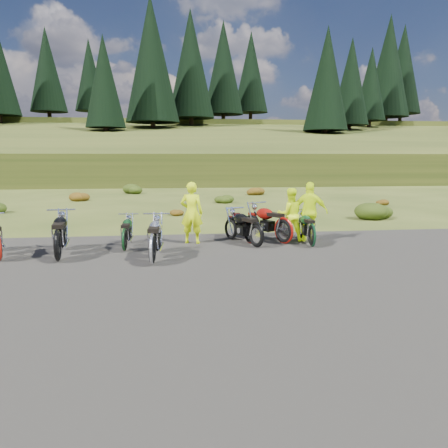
{
  "coord_description": "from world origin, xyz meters",
  "views": [
    {
      "loc": [
        -0.59,
        -10.97,
        2.68
      ],
      "look_at": [
        0.89,
        1.12,
        0.81
      ],
      "focal_mm": 35.0,
      "sensor_mm": 36.0,
      "label": 1
    }
  ],
  "objects": [
    {
      "name": "person_right_b",
      "position": [
        3.77,
        2.26,
        0.94
      ],
      "size": [
        1.19,
        0.82,
        1.88
      ],
      "primitive_type": "imported",
      "rotation": [
        0.0,
        0.0,
        2.78
      ],
      "color": "#CAE70C",
      "rests_on": "ground"
    },
    {
      "name": "conifer_19",
      "position": [
        -21.0,
        69.0,
        17.36
      ],
      "size": [
        6.16,
        6.16,
        16.0
      ],
      "color": "black",
      "rests_on": "ground"
    },
    {
      "name": "person_middle",
      "position": [
        0.04,
        2.39,
        0.95
      ],
      "size": [
        0.78,
        0.61,
        1.91
      ],
      "primitive_type": "imported",
      "rotation": [
        0.0,
        0.0,
        2.91
      ],
      "color": "#CAE70C",
      "rests_on": "ground"
    },
    {
      "name": "ground",
      "position": [
        0.0,
        0.0,
        0.0
      ],
      "size": [
        300.0,
        300.0,
        0.0
      ],
      "primitive_type": "plane",
      "color": "#324115",
      "rests_on": "ground"
    },
    {
      "name": "conifer_30",
      "position": [
        45.0,
        73.0,
        19.66
      ],
      "size": [
        7.48,
        7.48,
        19.0
      ],
      "color": "black",
      "rests_on": "ground"
    },
    {
      "name": "conifer_21",
      "position": [
        -9.0,
        50.0,
        12.56
      ],
      "size": [
        5.28,
        5.28,
        14.0
      ],
      "color": "black",
      "rests_on": "ground"
    },
    {
      "name": "conifer_29",
      "position": [
        39.0,
        67.0,
        18.97
      ],
      "size": [
        7.92,
        7.92,
        20.0
      ],
      "color": "black",
      "rests_on": "ground"
    },
    {
      "name": "shrub_7",
      "position": [
        8.3,
        7.1,
        0.46
      ],
      "size": [
        1.56,
        1.56,
        0.92
      ],
      "primitive_type": "ellipsoid",
      "color": "#1F300C",
      "rests_on": "ground"
    },
    {
      "name": "hill_plateau",
      "position": [
        0.0,
        110.0,
        0.0
      ],
      "size": [
        300.0,
        90.0,
        9.17
      ],
      "primitive_type": "cube",
      "color": "#2D3913",
      "rests_on": "ground"
    },
    {
      "name": "motorcycle_3",
      "position": [
        -1.07,
        -0.25,
        0.0
      ],
      "size": [
        0.89,
        2.27,
        1.17
      ],
      "primitive_type": null,
      "rotation": [
        0.0,
        0.0,
        1.5
      ],
      "color": "silver",
      "rests_on": "ground"
    },
    {
      "name": "conifer_22",
      "position": [
        -3.0,
        56.0,
        16.77
      ],
      "size": [
        7.92,
        7.92,
        20.0
      ],
      "color": "black",
      "rests_on": "ground"
    },
    {
      "name": "shrub_2",
      "position": [
        -6.2,
        16.6,
        0.38
      ],
      "size": [
        1.3,
        1.3,
        0.77
      ],
      "primitive_type": "ellipsoid",
      "color": "#622C0C",
      "rests_on": "ground"
    },
    {
      "name": "motorcycle_2",
      "position": [
        -1.92,
        1.44,
        0.0
      ],
      "size": [
        0.68,
        1.88,
        0.97
      ],
      "primitive_type": null,
      "rotation": [
        0.0,
        0.0,
        1.54
      ],
      "color": "black",
      "rests_on": "ground"
    },
    {
      "name": "motorcycle_7",
      "position": [
        3.57,
        1.39,
        0.0
      ],
      "size": [
        0.75,
        1.99,
        1.03
      ],
      "primitive_type": null,
      "rotation": [
        0.0,
        0.0,
        1.52
      ],
      "color": "#0D3119",
      "rests_on": "ground"
    },
    {
      "name": "shrub_3",
      "position": [
        -3.3,
        21.9,
        0.46
      ],
      "size": [
        1.56,
        1.56,
        0.92
      ],
      "primitive_type": "ellipsoid",
      "color": "#1F300C",
      "rests_on": "ground"
    },
    {
      "name": "conifer_24",
      "position": [
        9.0,
        68.0,
        18.16
      ],
      "size": [
        7.04,
        7.04,
        18.0
      ],
      "color": "black",
      "rests_on": "ground"
    },
    {
      "name": "motorcycle_4",
      "position": [
        1.82,
        2.15,
        0.0
      ],
      "size": [
        1.25,
        2.09,
        1.04
      ],
      "primitive_type": null,
      "rotation": [
        0.0,
        0.0,
        1.89
      ],
      "color": "#440D0B",
      "rests_on": "ground"
    },
    {
      "name": "person_right_a",
      "position": [
        3.16,
        2.42,
        0.84
      ],
      "size": [
        0.83,
        0.65,
        1.69
      ],
      "primitive_type": "imported",
      "rotation": [
        0.0,
        0.0,
        3.12
      ],
      "color": "#CAE70C",
      "rests_on": "ground"
    },
    {
      "name": "conifer_20",
      "position": [
        -15.0,
        75.0,
        17.65
      ],
      "size": [
        5.72,
        5.72,
        15.0
      ],
      "color": "black",
      "rests_on": "ground"
    },
    {
      "name": "shrub_5",
      "position": [
        2.5,
        14.5,
        0.31
      ],
      "size": [
        1.03,
        1.03,
        0.61
      ],
      "primitive_type": "ellipsoid",
      "color": "#1F300C",
      "rests_on": "ground"
    },
    {
      "name": "gravel_pad",
      "position": [
        0.0,
        -2.0,
        0.0
      ],
      "size": [
        20.0,
        12.0,
        0.04
      ],
      "primitive_type": "cube",
      "color": "black",
      "rests_on": "ground"
    },
    {
      "name": "conifer_26",
      "position": [
        21.0,
        49.0,
        13.37
      ],
      "size": [
        6.16,
        6.16,
        16.0
      ],
      "color": "black",
      "rests_on": "ground"
    },
    {
      "name": "motorcycle_5",
      "position": [
        1.9,
        1.53,
        0.0
      ],
      "size": [
        1.51,
        2.2,
        1.1
      ],
      "primitive_type": null,
      "rotation": [
        0.0,
        0.0,
        2.0
      ],
      "color": "black",
      "rests_on": "ground"
    },
    {
      "name": "motorcycle_0",
      "position": [
        -3.49,
        0.41,
        0.0
      ],
      "size": [
        1.09,
        2.43,
        1.23
      ],
      "primitive_type": null,
      "rotation": [
        0.0,
        0.0,
        1.7
      ],
      "color": "black",
      "rests_on": "ground"
    },
    {
      "name": "conifer_28",
      "position": [
        33.0,
        61.0,
        14.76
      ],
      "size": [
        5.28,
        5.28,
        14.0
      ],
      "color": "black",
      "rests_on": "ground"
    },
    {
      "name": "shrub_4",
      "position": [
        -0.4,
        9.2,
        0.23
      ],
      "size": [
        0.77,
        0.77,
        0.45
      ],
      "primitive_type": "ellipsoid",
      "color": "#622C0C",
      "rests_on": "ground"
    },
    {
      "name": "shrub_6",
      "position": [
        5.4,
        19.8,
        0.38
      ],
      "size": [
        1.3,
        1.3,
        0.77
      ],
      "primitive_type": "ellipsoid",
      "color": "#622C0C",
      "rests_on": "ground"
    },
    {
      "name": "shrub_8",
      "position": [
        11.2,
        12.4,
        0.23
      ],
      "size": [
        0.77,
        0.77,
        0.45
      ],
      "primitive_type": "ellipsoid",
      "color": "#622C0C",
      "rests_on": "ground"
    },
    {
      "name": "conifer_25",
      "position": [
        15.0,
        74.0,
        18.66
      ],
      "size": [
        6.6,
        6.6,
        17.0
      ],
      "color": "black",
      "rests_on": "ground"
    },
    {
      "name": "hill_slope",
      "position": [
        0.0,
        50.0,
        0.0
      ],
      "size": [
        300.0,
        45.97,
        9.37
      ],
      "primitive_type": null,
      "rotation": [
        0.14,
        0.0,
        0.0
      ],
      "color": "#2D3913",
      "rests_on": "ground"
    },
    {
      "name": "conifer_27",
      "position": [
        27.0,
        55.0,
        14.06
      ],
      "size": [
        5.72,
        5.72,
        15.0
      ],
      "color": "black",
      "rests_on": "ground"
    },
    {
      "name": "motorcycle_6",
      "position": [
        2.86,
        1.97,
        0.0
      ],
      "size": [
        1.78,
        2.41,
        1.21
      ],
      "primitive_type": null,
      "rotation": [
        0.0,
        0.0,
        2.06
      ],
      "color": "maroon",
      "rests_on": "ground"
    },
    {
      "name": "conifer_23",
      "position": [
        3.0,
        62.0,
        17.47
      ],
      "size": [
        7.48,
        7.48,
        19.0
      ],
      "color": "black",
      "rests_on": "ground"
    }
  ]
}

